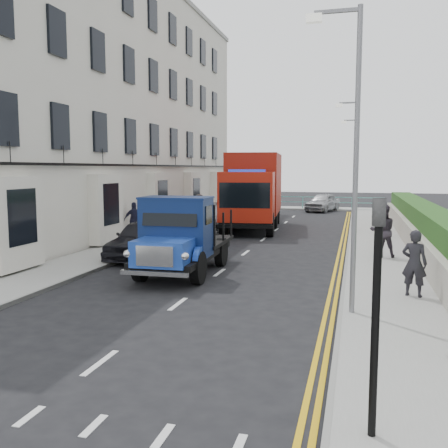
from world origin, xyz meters
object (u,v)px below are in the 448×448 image
bedford_lorry (178,241)px  red_lorry (253,189)px  lamp_mid (355,158)px  pedestrian_east_near (414,263)px  lamp_near (351,144)px  lamp_far (355,161)px  parked_car_front (143,239)px

bedford_lorry → red_lorry: size_ratio=0.64×
lamp_mid → red_lorry: bearing=177.8°
red_lorry → pedestrian_east_near: bearing=-69.1°
lamp_near → pedestrian_east_near: 3.93m
lamp_mid → bedford_lorry: (-5.28, -12.93, -2.83)m
lamp_far → pedestrian_east_near: lamp_far is taller
lamp_mid → bedford_lorry: 14.25m
lamp_near → red_lorry: lamp_near is taller
lamp_far → red_lorry: size_ratio=0.83×
red_lorry → lamp_mid: bearing=-8.0°
parked_car_front → pedestrian_east_near: pedestrian_east_near is taller
lamp_mid → bedford_lorry: size_ratio=1.29×
lamp_mid → parked_car_front: size_ratio=1.60×
lamp_near → lamp_far: 26.00m
lamp_mid → red_lorry: size_ratio=0.83×
lamp_near → parked_car_front: 10.33m
lamp_near → red_lorry: size_ratio=0.83×
bedford_lorry → red_lorry: 13.19m
lamp_near → lamp_far: same height
lamp_mid → lamp_near: bearing=-90.0°
lamp_near → pedestrian_east_near: size_ratio=4.00×
red_lorry → parked_car_front: size_ratio=1.93×
lamp_far → bedford_lorry: lamp_far is taller
lamp_near → lamp_mid: bearing=90.0°
lamp_mid → parked_car_front: (-7.78, -10.04, -3.25)m
pedestrian_east_near → lamp_far: bearing=-68.9°
lamp_mid → pedestrian_east_near: 14.49m
lamp_mid → parked_car_front: 13.11m
red_lorry → lamp_near: bearing=-77.0°
lamp_near → lamp_far: (0.00, 26.00, 0.00)m
lamp_near → bedford_lorry: size_ratio=1.29×
bedford_lorry → pedestrian_east_near: bearing=-11.1°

